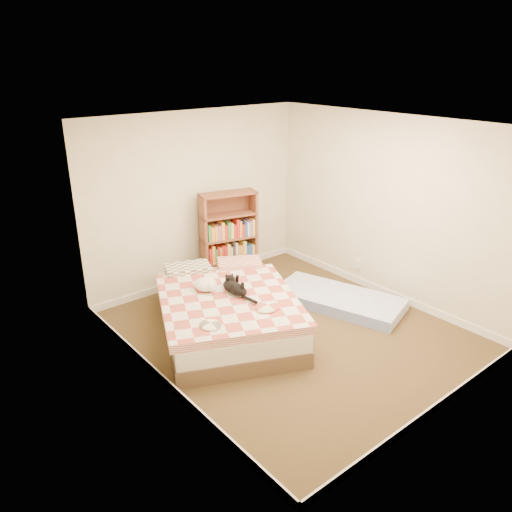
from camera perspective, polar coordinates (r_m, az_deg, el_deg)
room at (r=5.75m, az=4.15°, el=1.80°), size 3.51×4.01×2.51m
bed at (r=6.19m, az=-3.59°, el=-6.16°), size 2.24×2.56×0.57m
bookshelf at (r=7.40m, az=-3.20°, el=0.89°), size 0.89×0.47×1.37m
floor_mattress at (r=6.92m, az=9.40°, el=-4.92°), size 1.26×1.87×0.15m
black_cat at (r=6.02m, az=-2.60°, el=-3.56°), size 0.33×0.69×0.16m
white_dog at (r=6.10m, az=-5.66°, el=-3.25°), size 0.40×0.40×0.14m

